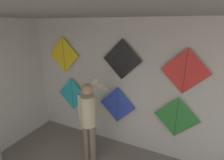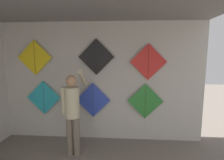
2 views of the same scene
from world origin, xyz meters
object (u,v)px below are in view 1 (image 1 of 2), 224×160
(kite_1, at_px, (117,106))
(kite_2, at_px, (176,119))
(kite_4, at_px, (122,60))
(kite_5, at_px, (185,72))
(kite_3, at_px, (64,55))
(shopkeeper, at_px, (89,116))
(kite_0, at_px, (72,94))

(kite_1, bearing_deg, kite_2, -0.01)
(kite_4, height_order, kite_5, kite_4)
(kite_2, relative_size, kite_3, 1.25)
(shopkeeper, height_order, kite_5, kite_5)
(shopkeeper, distance_m, kite_1, 0.76)
(kite_0, relative_size, kite_3, 1.00)
(shopkeeper, xyz_separation_m, kite_2, (1.52, 0.70, -0.05))
(shopkeeper, distance_m, kite_5, 1.93)
(kite_3, distance_m, kite_4, 1.46)
(kite_1, bearing_deg, kite_0, 179.98)
(kite_4, distance_m, kite_5, 1.19)
(kite_0, height_order, kite_5, kite_5)
(kite_0, xyz_separation_m, kite_4, (1.30, 0.00, 0.98))
(kite_4, bearing_deg, kite_1, -179.80)
(kite_4, bearing_deg, kite_0, 180.00)
(kite_0, relative_size, kite_5, 1.00)
(kite_0, distance_m, kite_2, 2.44)
(kite_0, xyz_separation_m, kite_5, (2.49, 0.00, 0.87))
(shopkeeper, height_order, kite_1, shopkeeper)
(shopkeeper, xyz_separation_m, kite_3, (-1.09, 0.70, 0.98))
(kite_0, bearing_deg, kite_2, -0.01)
(shopkeeper, relative_size, kite_5, 2.13)
(kite_2, xyz_separation_m, kite_5, (0.04, 0.00, 0.94))
(kite_2, bearing_deg, kite_5, 0.62)
(shopkeeper, height_order, kite_2, shopkeeper)
(shopkeeper, distance_m, kite_3, 1.63)
(kite_5, bearing_deg, kite_4, 180.00)
(shopkeeper, xyz_separation_m, kite_1, (0.29, 0.70, -0.03))
(kite_2, relative_size, kite_4, 1.25)
(shopkeeper, height_order, kite_3, kite_3)
(kite_1, distance_m, kite_4, 1.04)
(kite_0, height_order, kite_1, kite_0)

